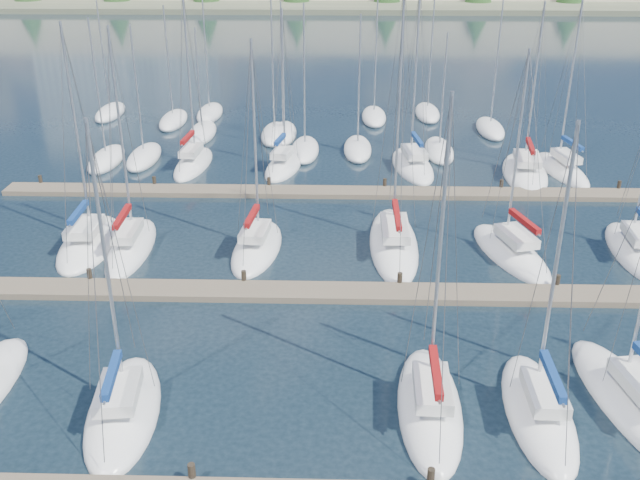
{
  "coord_description": "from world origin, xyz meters",
  "views": [
    {
      "loc": [
        0.81,
        -15.34,
        17.66
      ],
      "look_at": [
        0.0,
        14.0,
        4.0
      ],
      "focal_mm": 40.0,
      "sensor_mm": 36.0,
      "label": 1
    }
  ],
  "objects_px": {
    "sailboat_e": "(538,411)",
    "sailboat_h": "(89,243)",
    "sailboat_c": "(123,411)",
    "sailboat_d": "(430,406)",
    "sailboat_n": "(193,164)",
    "sailboat_p": "(412,165)",
    "sailboat_o": "(283,166)",
    "sailboat_i": "(131,247)",
    "sailboat_j": "(257,248)",
    "sailboat_k": "(394,243)",
    "sailboat_l": "(511,253)",
    "sailboat_m": "(634,251)",
    "sailboat_r": "(562,170)",
    "sailboat_q": "(525,172)",
    "sailboat_f": "(633,403)"
  },
  "relations": [
    {
      "from": "sailboat_e",
      "to": "sailboat_m",
      "type": "relative_size",
      "value": 1.11
    },
    {
      "from": "sailboat_i",
      "to": "sailboat_r",
      "type": "relative_size",
      "value": 1.02
    },
    {
      "from": "sailboat_i",
      "to": "sailboat_r",
      "type": "distance_m",
      "value": 31.57
    },
    {
      "from": "sailboat_o",
      "to": "sailboat_d",
      "type": "relative_size",
      "value": 0.94
    },
    {
      "from": "sailboat_h",
      "to": "sailboat_e",
      "type": "xyz_separation_m",
      "value": [
        22.11,
        -14.55,
        0.01
      ]
    },
    {
      "from": "sailboat_q",
      "to": "sailboat_n",
      "type": "bearing_deg",
      "value": -175.64
    },
    {
      "from": "sailboat_f",
      "to": "sailboat_p",
      "type": "distance_m",
      "value": 28.89
    },
    {
      "from": "sailboat_h",
      "to": "sailboat_c",
      "type": "relative_size",
      "value": 1.08
    },
    {
      "from": "sailboat_q",
      "to": "sailboat_k",
      "type": "height_order",
      "value": "sailboat_k"
    },
    {
      "from": "sailboat_q",
      "to": "sailboat_e",
      "type": "bearing_deg",
      "value": -94.91
    },
    {
      "from": "sailboat_c",
      "to": "sailboat_d",
      "type": "bearing_deg",
      "value": -3.61
    },
    {
      "from": "sailboat_p",
      "to": "sailboat_c",
      "type": "distance_m",
      "value": 32.32
    },
    {
      "from": "sailboat_l",
      "to": "sailboat_r",
      "type": "xyz_separation_m",
      "value": [
        6.78,
        14.17,
        0.01
      ]
    },
    {
      "from": "sailboat_o",
      "to": "sailboat_i",
      "type": "bearing_deg",
      "value": -108.0
    },
    {
      "from": "sailboat_n",
      "to": "sailboat_p",
      "type": "bearing_deg",
      "value": 4.94
    },
    {
      "from": "sailboat_p",
      "to": "sailboat_e",
      "type": "xyz_separation_m",
      "value": [
        2.22,
        -28.85,
        0.0
      ]
    },
    {
      "from": "sailboat_c",
      "to": "sailboat_i",
      "type": "relative_size",
      "value": 0.94
    },
    {
      "from": "sailboat_c",
      "to": "sailboat_r",
      "type": "relative_size",
      "value": 0.95
    },
    {
      "from": "sailboat_q",
      "to": "sailboat_c",
      "type": "bearing_deg",
      "value": -120.8
    },
    {
      "from": "sailboat_f",
      "to": "sailboat_e",
      "type": "height_order",
      "value": "sailboat_f"
    },
    {
      "from": "sailboat_c",
      "to": "sailboat_i",
      "type": "height_order",
      "value": "sailboat_i"
    },
    {
      "from": "sailboat_q",
      "to": "sailboat_l",
      "type": "height_order",
      "value": "sailboat_q"
    },
    {
      "from": "sailboat_j",
      "to": "sailboat_m",
      "type": "bearing_deg",
      "value": 6.03
    },
    {
      "from": "sailboat_p",
      "to": "sailboat_k",
      "type": "height_order",
      "value": "sailboat_k"
    },
    {
      "from": "sailboat_i",
      "to": "sailboat_d",
      "type": "xyz_separation_m",
      "value": [
        15.38,
        -13.87,
        -0.01
      ]
    },
    {
      "from": "sailboat_p",
      "to": "sailboat_o",
      "type": "height_order",
      "value": "sailboat_p"
    },
    {
      "from": "sailboat_f",
      "to": "sailboat_c",
      "type": "distance_m",
      "value": 19.76
    },
    {
      "from": "sailboat_j",
      "to": "sailboat_d",
      "type": "bearing_deg",
      "value": -54.17
    },
    {
      "from": "sailboat_h",
      "to": "sailboat_p",
      "type": "bearing_deg",
      "value": 33.71
    },
    {
      "from": "sailboat_l",
      "to": "sailboat_n",
      "type": "relative_size",
      "value": 0.89
    },
    {
      "from": "sailboat_h",
      "to": "sailboat_d",
      "type": "xyz_separation_m",
      "value": [
        17.97,
        -14.37,
        0.01
      ]
    },
    {
      "from": "sailboat_k",
      "to": "sailboat_o",
      "type": "height_order",
      "value": "sailboat_k"
    },
    {
      "from": "sailboat_o",
      "to": "sailboat_d",
      "type": "distance_m",
      "value": 29.18
    },
    {
      "from": "sailboat_j",
      "to": "sailboat_i",
      "type": "bearing_deg",
      "value": -173.06
    },
    {
      "from": "sailboat_k",
      "to": "sailboat_p",
      "type": "bearing_deg",
      "value": 80.86
    },
    {
      "from": "sailboat_p",
      "to": "sailboat_n",
      "type": "relative_size",
      "value": 1.02
    },
    {
      "from": "sailboat_l",
      "to": "sailboat_h",
      "type": "bearing_deg",
      "value": 163.35
    },
    {
      "from": "sailboat_l",
      "to": "sailboat_m",
      "type": "distance_m",
      "value": 7.01
    },
    {
      "from": "sailboat_p",
      "to": "sailboat_c",
      "type": "relative_size",
      "value": 1.13
    },
    {
      "from": "sailboat_p",
      "to": "sailboat_l",
      "type": "bearing_deg",
      "value": -81.04
    },
    {
      "from": "sailboat_l",
      "to": "sailboat_f",
      "type": "bearing_deg",
      "value": -97.35
    },
    {
      "from": "sailboat_q",
      "to": "sailboat_o",
      "type": "relative_size",
      "value": 1.05
    },
    {
      "from": "sailboat_p",
      "to": "sailboat_k",
      "type": "bearing_deg",
      "value": -106.23
    },
    {
      "from": "sailboat_e",
      "to": "sailboat_h",
      "type": "bearing_deg",
      "value": 147.92
    },
    {
      "from": "sailboat_e",
      "to": "sailboat_n",
      "type": "distance_m",
      "value": 34.33
    },
    {
      "from": "sailboat_l",
      "to": "sailboat_m",
      "type": "xyz_separation_m",
      "value": [
        6.99,
        0.46,
        0.0
      ]
    },
    {
      "from": "sailboat_h",
      "to": "sailboat_l",
      "type": "distance_m",
      "value": 24.06
    },
    {
      "from": "sailboat_p",
      "to": "sailboat_j",
      "type": "distance_m",
      "value": 17.8
    },
    {
      "from": "sailboat_i",
      "to": "sailboat_p",
      "type": "bearing_deg",
      "value": 38.94
    },
    {
      "from": "sailboat_h",
      "to": "sailboat_o",
      "type": "xyz_separation_m",
      "value": [
        10.2,
        13.75,
        0.02
      ]
    }
  ]
}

